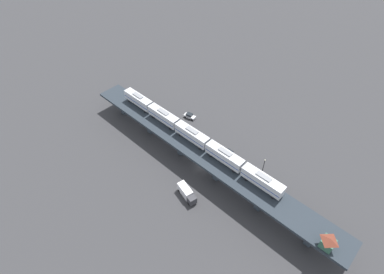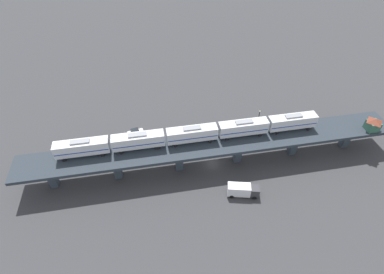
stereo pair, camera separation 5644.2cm
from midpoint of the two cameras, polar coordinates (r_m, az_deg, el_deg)
ground_plane at (r=81.29m, az=-15.34°, el=-12.27°), size 400.00×400.00×0.00m
elevated_viaduct at (r=76.48m, az=-16.31°, el=-9.55°), size 29.58×91.43×7.24m
subway_train at (r=75.71m, az=-20.42°, el=-7.38°), size 17.24×61.34×4.45m
signal_hut at (r=76.89m, az=14.30°, el=-5.42°), size 3.88×3.88×3.40m
street_car_white at (r=94.56m, az=-26.61°, el=-5.54°), size 3.46×4.75×1.89m
street_car_black at (r=86.50m, az=-13.11°, el=-6.31°), size 2.77×4.70×1.89m
street_car_blue at (r=83.11m, az=-4.99°, el=-7.63°), size 3.28×4.75×1.89m
delivery_truck at (r=73.26m, az=-12.11°, el=-17.97°), size 2.46×7.23×3.20m
street_lamp at (r=84.06m, az=-5.19°, el=-3.69°), size 0.44×0.44×6.94m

